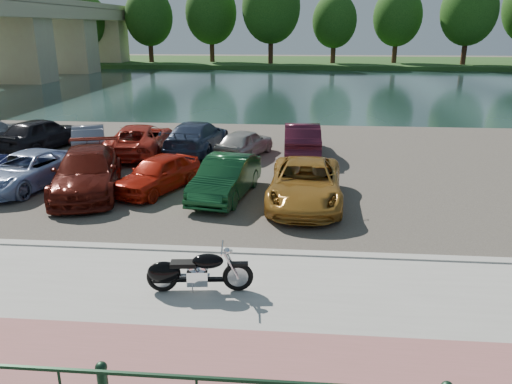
% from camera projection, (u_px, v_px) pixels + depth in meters
% --- Properties ---
extents(ground, '(200.00, 200.00, 0.00)m').
position_uv_depth(ground, '(234.00, 294.00, 11.02)').
color(ground, '#595447').
rests_on(ground, ground).
extents(promenade, '(60.00, 6.00, 0.10)m').
position_uv_depth(promenade, '(228.00, 317.00, 10.06)').
color(promenade, '#A2A098').
rests_on(promenade, ground).
extents(pink_path, '(60.00, 2.00, 0.01)m').
position_uv_depth(pink_path, '(216.00, 362.00, 8.63)').
color(pink_path, '#935A53').
rests_on(pink_path, promenade).
extents(kerb, '(60.00, 0.30, 0.14)m').
position_uv_depth(kerb, '(244.00, 253.00, 12.89)').
color(kerb, '#A2A098').
rests_on(kerb, ground).
extents(parking_lot, '(60.00, 18.00, 0.04)m').
position_uv_depth(parking_lot, '(267.00, 164.00, 21.42)').
color(parking_lot, '#433D36').
rests_on(parking_lot, ground).
extents(river, '(120.00, 40.00, 0.00)m').
position_uv_depth(river, '(286.00, 87.00, 48.85)').
color(river, '#182B2A').
rests_on(river, ground).
extents(far_bank, '(120.00, 24.00, 0.60)m').
position_uv_depth(far_bank, '(292.00, 62.00, 79.01)').
color(far_bank, '#254619').
rests_on(far_bank, ground).
extents(bridge, '(7.00, 56.00, 8.55)m').
position_uv_depth(bridge, '(11.00, 28.00, 50.37)').
color(bridge, tan).
rests_on(bridge, ground).
extents(bollards, '(10.68, 0.18, 0.81)m').
position_uv_depth(bollards, '(92.00, 382.00, 7.49)').
color(bollards, black).
rests_on(bollards, promenade).
extents(far_trees, '(70.25, 10.68, 12.52)m').
position_uv_depth(far_trees, '(323.00, 13.00, 70.52)').
color(far_trees, '#392014').
rests_on(far_trees, far_bank).
extents(motorcycle, '(2.33, 0.75, 1.05)m').
position_uv_depth(motorcycle, '(190.00, 272.00, 10.82)').
color(motorcycle, black).
rests_on(motorcycle, promenade).
extents(car_2, '(3.09, 4.95, 1.28)m').
position_uv_depth(car_2, '(26.00, 170.00, 18.07)').
color(car_2, '#8B9ECA').
rests_on(car_2, parking_lot).
extents(car_3, '(3.46, 5.60, 1.51)m').
position_uv_depth(car_3, '(87.00, 172.00, 17.42)').
color(car_3, '#4D110B').
rests_on(car_3, parking_lot).
extents(car_4, '(2.81, 4.05, 1.28)m').
position_uv_depth(car_4, '(158.00, 173.00, 17.67)').
color(car_4, '#B71C0C').
rests_on(car_4, parking_lot).
extents(car_5, '(2.16, 4.37, 1.38)m').
position_uv_depth(car_5, '(226.00, 177.00, 17.03)').
color(car_5, '#113E1E').
rests_on(car_5, parking_lot).
extents(car_6, '(2.52, 5.15, 1.41)m').
position_uv_depth(car_6, '(305.00, 183.00, 16.37)').
color(car_6, '#A87226').
rests_on(car_6, parking_lot).
extents(car_8, '(3.05, 4.81, 1.53)m').
position_uv_depth(car_8, '(41.00, 133.00, 23.72)').
color(car_8, black).
rests_on(car_8, parking_lot).
extents(car_9, '(2.76, 4.20, 1.31)m').
position_uv_depth(car_9, '(89.00, 138.00, 23.16)').
color(car_9, slate).
rests_on(car_9, parking_lot).
extents(car_10, '(2.71, 5.27, 1.42)m').
position_uv_depth(car_10, '(140.00, 140.00, 22.65)').
color(car_10, '#A9291C').
rests_on(car_10, parking_lot).
extents(car_11, '(2.56, 5.23, 1.46)m').
position_uv_depth(car_11, '(197.00, 137.00, 23.08)').
color(car_11, '#28344E').
rests_on(car_11, parking_lot).
extents(car_12, '(2.68, 3.94, 1.24)m').
position_uv_depth(car_12, '(245.00, 143.00, 22.42)').
color(car_12, '#9F9E9B').
rests_on(car_12, parking_lot).
extents(car_13, '(1.68, 4.53, 1.48)m').
position_uv_depth(car_13, '(302.00, 139.00, 22.67)').
color(car_13, '#451222').
rests_on(car_13, parking_lot).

